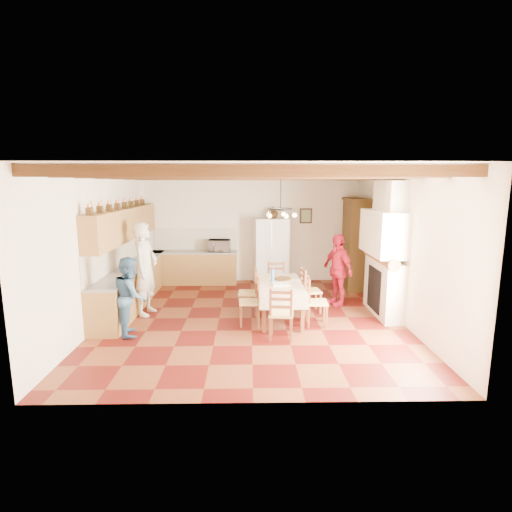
{
  "coord_description": "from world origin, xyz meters",
  "views": [
    {
      "loc": [
        -0.05,
        -7.9,
        2.76
      ],
      "look_at": [
        0.1,
        0.3,
        1.25
      ],
      "focal_mm": 28.0,
      "sensor_mm": 36.0,
      "label": 1
    }
  ],
  "objects": [
    {
      "name": "upper_cabinets",
      "position": [
        -2.83,
        1.05,
        1.85
      ],
      "size": [
        0.35,
        4.2,
        0.7
      ],
      "primitive_type": "cube",
      "color": "olive",
      "rests_on": "ground"
    },
    {
      "name": "fridge_vase",
      "position": [
        0.61,
        2.96,
        1.97
      ],
      "size": [
        0.36,
        0.36,
        0.31
      ],
      "primitive_type": "imported",
      "rotation": [
        0.0,
        0.0,
        0.26
      ],
      "color": "#36240F",
      "rests_on": "refrigerator"
    },
    {
      "name": "ceiling_beams",
      "position": [
        0.0,
        0.0,
        2.91
      ],
      "size": [
        6.0,
        6.3,
        0.16
      ],
      "primitive_type": null,
      "color": "#331B0A",
      "rests_on": "ground"
    },
    {
      "name": "dining_table",
      "position": [
        0.58,
        -0.05,
        0.68
      ],
      "size": [
        0.91,
        1.75,
        0.76
      ],
      "rotation": [
        0.0,
        0.0,
        0.01
      ],
      "color": "silver",
      "rests_on": "floor"
    },
    {
      "name": "chair_left_far",
      "position": [
        -0.07,
        0.28,
        0.48
      ],
      "size": [
        0.41,
        0.43,
        0.96
      ],
      "primitive_type": null,
      "rotation": [
        0.0,
        0.0,
        -1.6
      ],
      "color": "#602C19",
      "rests_on": "floor"
    },
    {
      "name": "chair_right_far",
      "position": [
        1.29,
        0.41,
        0.48
      ],
      "size": [
        0.45,
        0.46,
        0.96
      ],
      "primitive_type": null,
      "rotation": [
        0.0,
        0.0,
        1.69
      ],
      "color": "#602C19",
      "rests_on": "floor"
    },
    {
      "name": "fireplace",
      "position": [
        2.72,
        0.2,
        1.4
      ],
      "size": [
        0.56,
        1.6,
        2.8
      ],
      "primitive_type": null,
      "color": "beige",
      "rests_on": "ground"
    },
    {
      "name": "person_woman_blue",
      "position": [
        -2.22,
        -0.83,
        0.72
      ],
      "size": [
        0.73,
        0.83,
        1.45
      ],
      "primitive_type": "imported",
      "rotation": [
        0.0,
        0.0,
        1.87
      ],
      "color": "#386088",
      "rests_on": "floor"
    },
    {
      "name": "wall_front",
      "position": [
        0.0,
        -3.26,
        1.5
      ],
      "size": [
        6.0,
        0.02,
        3.0
      ],
      "primitive_type": "cube",
      "color": "#EFDDC7",
      "rests_on": "ground"
    },
    {
      "name": "chair_right_near",
      "position": [
        1.28,
        -0.43,
        0.48
      ],
      "size": [
        0.43,
        0.44,
        0.96
      ],
      "primitive_type": null,
      "rotation": [
        0.0,
        0.0,
        1.51
      ],
      "color": "#602C19",
      "rests_on": "floor"
    },
    {
      "name": "person_man",
      "position": [
        -2.22,
        0.31,
        0.99
      ],
      "size": [
        0.58,
        0.78,
        1.97
      ],
      "primitive_type": "imported",
      "rotation": [
        0.0,
        0.0,
        1.42
      ],
      "color": "beige",
      "rests_on": "floor"
    },
    {
      "name": "wall_left",
      "position": [
        -3.01,
        0.0,
        1.5
      ],
      "size": [
        0.02,
        6.5,
        3.0
      ],
      "primitive_type": "cube",
      "color": "#EFDDC7",
      "rests_on": "ground"
    },
    {
      "name": "refrigerator",
      "position": [
        0.55,
        2.96,
        0.91
      ],
      "size": [
        0.99,
        0.85,
        1.81
      ],
      "primitive_type": "cube",
      "rotation": [
        0.0,
        0.0,
        0.12
      ],
      "color": "white",
      "rests_on": "floor"
    },
    {
      "name": "chair_end_near",
      "position": [
        0.52,
        -1.12,
        0.48
      ],
      "size": [
        0.47,
        0.45,
        0.96
      ],
      "primitive_type": null,
      "rotation": [
        0.0,
        0.0,
        3.0
      ],
      "color": "#602C19",
      "rests_on": "floor"
    },
    {
      "name": "countertop_back",
      "position": [
        -1.55,
        2.95,
        0.88
      ],
      "size": [
        2.34,
        0.62,
        0.04
      ],
      "primitive_type": "cube",
      "color": "gray",
      "rests_on": "lower_cabinets_back"
    },
    {
      "name": "hutch",
      "position": [
        2.75,
        2.43,
        1.18
      ],
      "size": [
        0.62,
        1.33,
        2.36
      ],
      "primitive_type": null,
      "rotation": [
        0.0,
        0.0,
        -0.05
      ],
      "color": "#36240F",
      "rests_on": "floor"
    },
    {
      "name": "countertop_left",
      "position": [
        -2.7,
        1.05,
        0.88
      ],
      "size": [
        0.62,
        4.3,
        0.04
      ],
      "primitive_type": "cube",
      "color": "gray",
      "rests_on": "lower_cabinets_left"
    },
    {
      "name": "wall_picture",
      "position": [
        1.55,
        3.23,
        1.85
      ],
      "size": [
        0.34,
        0.03,
        0.42
      ],
      "primitive_type": "cube",
      "color": "#2E1E17",
      "rests_on": "ground"
    },
    {
      "name": "backsplash_left",
      "position": [
        -2.98,
        1.05,
        1.2
      ],
      "size": [
        0.03,
        4.3,
        0.6
      ],
      "primitive_type": "cube",
      "color": "beige",
      "rests_on": "ground"
    },
    {
      "name": "lower_cabinets_left",
      "position": [
        -2.7,
        1.05,
        0.43
      ],
      "size": [
        0.6,
        4.3,
        0.86
      ],
      "primitive_type": "cube",
      "color": "olive",
      "rests_on": "ground"
    },
    {
      "name": "chair_left_near",
      "position": [
        -0.04,
        -0.39,
        0.48
      ],
      "size": [
        0.42,
        0.44,
        0.96
      ],
      "primitive_type": null,
      "rotation": [
        0.0,
        0.0,
        -1.53
      ],
      "color": "#602C19",
      "rests_on": "floor"
    },
    {
      "name": "chandelier",
      "position": [
        0.58,
        -0.05,
        2.25
      ],
      "size": [
        0.47,
        0.47,
        0.03
      ],
      "primitive_type": "torus",
      "color": "black",
      "rests_on": "ground"
    },
    {
      "name": "wall_back",
      "position": [
        0.0,
        3.26,
        1.5
      ],
      "size": [
        6.0,
        0.02,
        3.0
      ],
      "primitive_type": "cube",
      "color": "#EFDDC7",
      "rests_on": "ground"
    },
    {
      "name": "wall_right",
      "position": [
        3.01,
        0.0,
        1.5
      ],
      "size": [
        0.02,
        6.5,
        3.0
      ],
      "primitive_type": "cube",
      "color": "#EFDDC7",
      "rests_on": "ground"
    },
    {
      "name": "lower_cabinets_back",
      "position": [
        -1.55,
        2.95,
        0.43
      ],
      "size": [
        2.3,
        0.6,
        0.86
      ],
      "primitive_type": "cube",
      "color": "olive",
      "rests_on": "ground"
    },
    {
      "name": "chair_end_far",
      "position": [
        0.6,
        1.03,
        0.48
      ],
      "size": [
        0.45,
        0.43,
        0.96
      ],
      "primitive_type": null,
      "rotation": [
        0.0,
        0.0,
        0.07
      ],
      "color": "#602C19",
      "rests_on": "floor"
    },
    {
      "name": "backsplash_back",
      "position": [
        -1.55,
        3.23,
        1.2
      ],
      "size": [
        2.3,
        0.03,
        0.6
      ],
      "primitive_type": "cube",
      "color": "beige",
      "rests_on": "ground"
    },
    {
      "name": "microwave",
      "position": [
        -0.85,
        2.95,
        1.06
      ],
      "size": [
        0.59,
        0.41,
        0.32
      ],
      "primitive_type": "imported",
      "rotation": [
        0.0,
        0.0,
        -0.03
      ],
      "color": "silver",
      "rests_on": "countertop_back"
    },
    {
      "name": "ceiling",
      "position": [
        0.0,
        0.0,
        3.01
      ],
      "size": [
        6.0,
        6.5,
        0.02
      ],
      "primitive_type": "cube",
      "color": "white",
      "rests_on": "ground"
    },
    {
      "name": "person_woman_red",
      "position": [
        1.96,
        0.9,
        0.82
      ],
      "size": [
        0.76,
        1.04,
        1.63
      ],
      "primitive_type": "imported",
      "rotation": [
        0.0,
        0.0,
        -1.14
      ],
      "color": "red",
      "rests_on": "floor"
    },
    {
      "name": "floor",
      "position": [
        0.0,
        0.0,
        -0.01
      ],
      "size": [
        6.0,
        6.5,
        0.02
      ],
      "primitive_type": "cube",
      "color": "#4D0F0B",
      "rests_on": "ground"
    }
  ]
}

